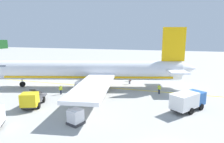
{
  "coord_description": "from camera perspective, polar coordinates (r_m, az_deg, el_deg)",
  "views": [
    {
      "loc": [
        -15.61,
        0.61,
        10.38
      ],
      "look_at": [
        16.71,
        10.26,
        3.92
      ],
      "focal_mm": 30.46,
      "sensor_mm": 36.0,
      "label": 1
    }
  ],
  "objects": [
    {
      "name": "airliner_foreground",
      "position": [
        38.06,
        -6.07,
        0.2
      ],
      "size": [
        34.24,
        41.02,
        11.9
      ],
      "color": "white",
      "rests_on": "ground"
    },
    {
      "name": "service_truck_fuel",
      "position": [
        28.71,
        21.84,
        -8.01
      ],
      "size": [
        5.88,
        5.17,
        2.62
      ],
      "color": "#2659A5",
      "rests_on": "ground"
    },
    {
      "name": "service_truck_pushback",
      "position": [
        30.32,
        -22.86,
        -7.7
      ],
      "size": [
        6.44,
        4.14,
        2.59
      ],
      "color": "yellow",
      "rests_on": "ground"
    },
    {
      "name": "cargo_container_near",
      "position": [
        30.02,
        -6.64,
        -7.68
      ],
      "size": [
        2.44,
        2.44,
        1.88
      ],
      "color": "#333338",
      "rests_on": "ground"
    },
    {
      "name": "cargo_container_mid",
      "position": [
        23.41,
        -10.94,
        -13.21
      ],
      "size": [
        2.13,
        2.13,
        1.94
      ],
      "color": "#333338",
      "rests_on": "ground"
    },
    {
      "name": "crew_marshaller",
      "position": [
        43.74,
        5.61,
        -1.65
      ],
      "size": [
        0.36,
        0.6,
        1.63
      ],
      "color": "#191E33",
      "rests_on": "ground"
    },
    {
      "name": "crew_loader_left",
      "position": [
        35.03,
        -15.15,
        -5.1
      ],
      "size": [
        0.55,
        0.44,
        1.67
      ],
      "color": "#191E33",
      "rests_on": "ground"
    },
    {
      "name": "crew_loader_right",
      "position": [
        41.09,
        5.3,
        -2.39
      ],
      "size": [
        0.31,
        0.62,
        1.71
      ],
      "color": "#191E33",
      "rests_on": "ground"
    },
    {
      "name": "crew_supervisor",
      "position": [
        35.15,
        13.98,
        -4.95
      ],
      "size": [
        0.43,
        0.55,
        1.71
      ],
      "color": "#191E33",
      "rests_on": "ground"
    },
    {
      "name": "apron_guide_line",
      "position": [
        37.97,
        0.63,
        -5.01
      ],
      "size": [
        0.3,
        60.0,
        0.01
      ],
      "primitive_type": "cube",
      "color": "yellow",
      "rests_on": "ground"
    }
  ]
}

